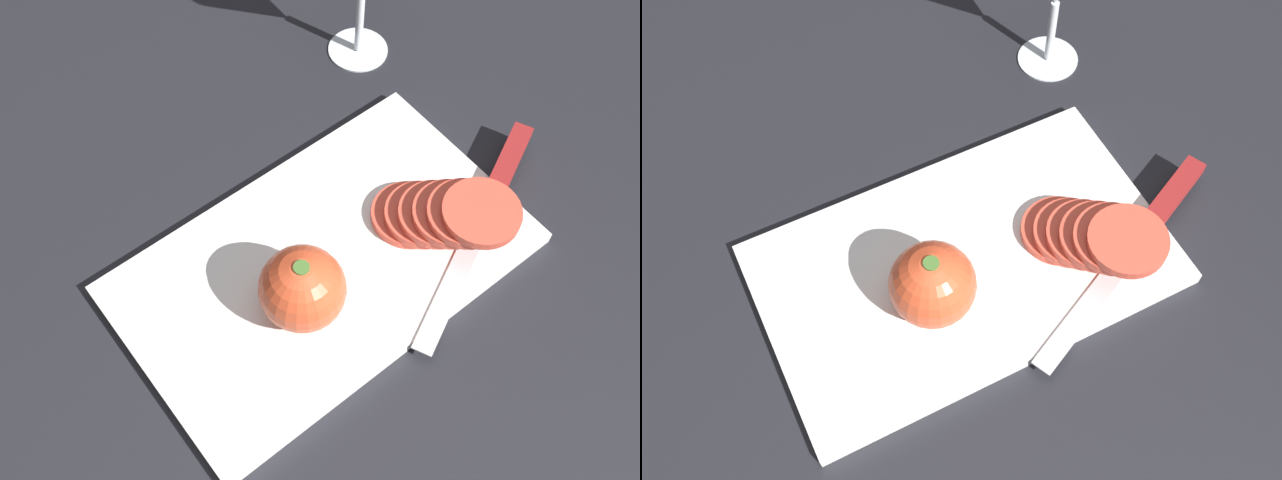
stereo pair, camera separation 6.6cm
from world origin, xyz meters
TOP-DOWN VIEW (x-y plane):
  - ground_plane at (0.00, 0.00)m, footprint 3.00×3.00m
  - cutting_board at (0.01, -0.00)m, footprint 0.37×0.22m
  - whole_tomato at (0.06, 0.03)m, footprint 0.08×0.08m
  - knife at (-0.17, 0.04)m, footprint 0.25×0.13m
  - tomato_slice_stack_near at (-0.09, 0.04)m, footprint 0.10×0.13m

SIDE VIEW (x-z plane):
  - ground_plane at x=0.00m, z-range 0.00..0.00m
  - cutting_board at x=0.01m, z-range 0.00..0.01m
  - knife at x=-0.17m, z-range 0.01..0.03m
  - tomato_slice_stack_near at x=-0.09m, z-range 0.01..0.07m
  - whole_tomato at x=0.06m, z-range 0.01..0.09m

